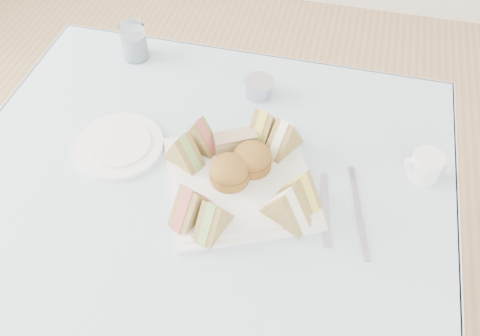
% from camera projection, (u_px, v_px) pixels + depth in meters
% --- Properties ---
extents(table, '(0.90, 0.90, 0.74)m').
position_uv_depth(table, '(201.00, 296.00, 1.28)').
color(table, brown).
rests_on(table, floor).
extents(tablecloth, '(1.02, 1.02, 0.01)m').
position_uv_depth(tablecloth, '(190.00, 210.00, 0.99)').
color(tablecloth, silver).
rests_on(tablecloth, table).
extents(serving_plate, '(0.38, 0.38, 0.01)m').
position_uv_depth(serving_plate, '(240.00, 182.00, 1.03)').
color(serving_plate, white).
rests_on(serving_plate, tablecloth).
extents(sandwich_fl_a, '(0.08, 0.10, 0.08)m').
position_uv_depth(sandwich_fl_a, '(191.00, 202.00, 0.94)').
color(sandwich_fl_a, olive).
rests_on(sandwich_fl_a, serving_plate).
extents(sandwich_fl_b, '(0.07, 0.10, 0.08)m').
position_uv_depth(sandwich_fl_b, '(213.00, 216.00, 0.92)').
color(sandwich_fl_b, olive).
rests_on(sandwich_fl_b, serving_plate).
extents(sandwich_fr_a, '(0.10, 0.08, 0.08)m').
position_uv_depth(sandwich_fr_a, '(301.00, 188.00, 0.96)').
color(sandwich_fr_a, olive).
rests_on(sandwich_fr_a, serving_plate).
extents(sandwich_fr_b, '(0.11, 0.08, 0.09)m').
position_uv_depth(sandwich_fr_b, '(287.00, 204.00, 0.93)').
color(sandwich_fr_b, olive).
rests_on(sandwich_fr_b, serving_plate).
extents(sandwich_bl_a, '(0.10, 0.08, 0.08)m').
position_uv_depth(sandwich_bl_a, '(183.00, 149.00, 1.02)').
color(sandwich_bl_a, olive).
rests_on(sandwich_bl_a, serving_plate).
extents(sandwich_bl_b, '(0.10, 0.07, 0.08)m').
position_uv_depth(sandwich_bl_b, '(199.00, 134.00, 1.05)').
color(sandwich_bl_b, olive).
rests_on(sandwich_bl_b, serving_plate).
extents(sandwich_br_a, '(0.08, 0.10, 0.08)m').
position_uv_depth(sandwich_br_a, '(284.00, 135.00, 1.05)').
color(sandwich_br_a, olive).
rests_on(sandwich_br_a, serving_plate).
extents(sandwich_br_b, '(0.07, 0.10, 0.08)m').
position_uv_depth(sandwich_br_b, '(263.00, 125.00, 1.07)').
color(sandwich_br_b, olive).
rests_on(sandwich_br_b, serving_plate).
extents(scone_left, '(0.10, 0.10, 0.05)m').
position_uv_depth(scone_left, '(229.00, 171.00, 1.00)').
color(scone_left, '#A87C31').
rests_on(scone_left, serving_plate).
extents(scone_right, '(0.11, 0.11, 0.05)m').
position_uv_depth(scone_right, '(252.00, 158.00, 1.02)').
color(scone_right, '#A87C31').
rests_on(scone_right, serving_plate).
extents(pastry_slice, '(0.09, 0.07, 0.04)m').
position_uv_depth(pastry_slice, '(235.00, 142.00, 1.06)').
color(pastry_slice, '#DCB98D').
rests_on(pastry_slice, serving_plate).
extents(side_plate, '(0.24, 0.24, 0.01)m').
position_uv_depth(side_plate, '(119.00, 145.00, 1.09)').
color(side_plate, white).
rests_on(side_plate, tablecloth).
extents(water_glass, '(0.07, 0.07, 0.09)m').
position_uv_depth(water_glass, '(134.00, 41.00, 1.26)').
color(water_glass, white).
rests_on(water_glass, tablecloth).
extents(tea_strainer, '(0.09, 0.09, 0.04)m').
position_uv_depth(tea_strainer, '(259.00, 88.00, 1.19)').
color(tea_strainer, '#A3A4B6').
rests_on(tea_strainer, tablecloth).
extents(knife, '(0.05, 0.18, 0.00)m').
position_uv_depth(knife, '(326.00, 209.00, 0.99)').
color(knife, '#A3A4B6').
rests_on(knife, tablecloth).
extents(fork, '(0.05, 0.19, 0.00)m').
position_uv_depth(fork, '(360.00, 218.00, 0.97)').
color(fork, '#A3A4B6').
rests_on(fork, tablecloth).
extents(creamer_jug, '(0.08, 0.08, 0.06)m').
position_uv_depth(creamer_jug, '(426.00, 166.00, 1.03)').
color(creamer_jug, white).
rests_on(creamer_jug, tablecloth).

